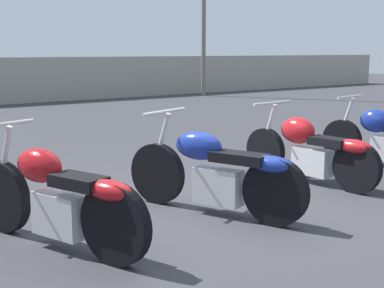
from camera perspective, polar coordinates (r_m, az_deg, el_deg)
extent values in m
plane|color=#38383D|center=(5.84, 0.13, -6.32)|extent=(60.00, 60.00, 0.00)
cylinder|color=black|center=(5.16, -19.49, -5.34)|extent=(0.31, 0.65, 0.65)
cylinder|color=black|center=(4.17, -8.19, -8.48)|extent=(0.31, 0.65, 0.65)
cube|color=silver|center=(4.60, -13.88, -7.32)|extent=(0.35, 0.53, 0.36)
ellipsoid|color=#AD1419|center=(4.68, -15.98, -2.22)|extent=(0.39, 0.54, 0.29)
cube|color=black|center=(4.35, -12.01, -3.94)|extent=(0.38, 0.53, 0.10)
ellipsoid|color=#AD1419|center=(4.13, -8.79, -4.90)|extent=(0.33, 0.48, 0.16)
cylinder|color=silver|center=(4.95, -19.26, 2.03)|extent=(0.56, 0.22, 0.04)
cylinder|color=silver|center=(5.05, -19.38, -1.73)|extent=(0.13, 0.26, 0.66)
cylinder|color=silver|center=(4.60, -11.58, -8.09)|extent=(0.28, 0.63, 0.07)
cylinder|color=black|center=(5.79, -3.71, -3.15)|extent=(0.32, 0.65, 0.65)
cylinder|color=black|center=(5.09, 8.88, -5.09)|extent=(0.32, 0.65, 0.65)
cube|color=silver|center=(5.38, 2.80, -4.52)|extent=(0.36, 0.54, 0.36)
ellipsoid|color=navy|center=(5.42, 0.69, -0.19)|extent=(0.41, 0.59, 0.29)
cube|color=black|center=(5.19, 5.07, -1.48)|extent=(0.42, 0.62, 0.10)
ellipsoid|color=navy|center=(5.05, 8.45, -2.14)|extent=(0.34, 0.48, 0.16)
cylinder|color=silver|center=(5.61, -2.98, 3.47)|extent=(0.68, 0.28, 0.04)
cylinder|color=silver|center=(5.69, -3.35, 0.11)|extent=(0.13, 0.26, 0.66)
cylinder|color=silver|center=(5.43, 4.71, -5.12)|extent=(0.31, 0.69, 0.07)
cylinder|color=black|center=(7.29, 7.82, -0.70)|extent=(0.15, 0.61, 0.61)
cylinder|color=black|center=(6.47, 17.18, -2.41)|extent=(0.15, 0.61, 0.61)
cube|color=silver|center=(6.82, 12.68, -1.85)|extent=(0.24, 0.52, 0.33)
ellipsoid|color=red|center=(6.90, 11.21, 1.43)|extent=(0.32, 0.51, 0.33)
cube|color=black|center=(6.63, 14.42, 0.24)|extent=(0.28, 0.50, 0.10)
ellipsoid|color=red|center=(6.45, 16.91, -0.24)|extent=(0.23, 0.45, 0.16)
cylinder|color=silver|center=(7.13, 8.55, 4.35)|extent=(0.70, 0.09, 0.04)
cylinder|color=silver|center=(7.20, 8.18, 1.80)|extent=(0.07, 0.25, 0.64)
cylinder|color=silver|center=(6.85, 14.20, -2.38)|extent=(0.12, 0.66, 0.07)
cylinder|color=black|center=(8.33, 15.69, 0.40)|extent=(0.18, 0.62, 0.62)
ellipsoid|color=navy|center=(8.04, 18.97, 2.35)|extent=(0.34, 0.49, 0.33)
cylinder|color=silver|center=(8.20, 16.51, 4.85)|extent=(0.66, 0.12, 0.04)
cylinder|color=silver|center=(8.26, 16.09, 2.61)|extent=(0.08, 0.26, 0.64)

